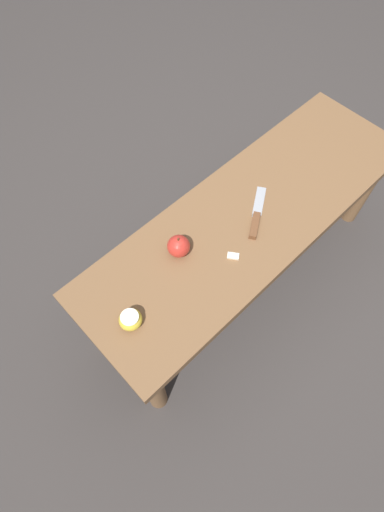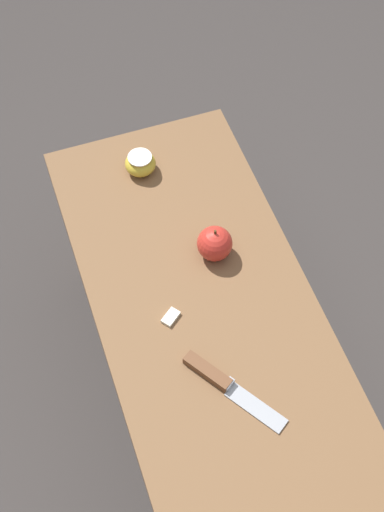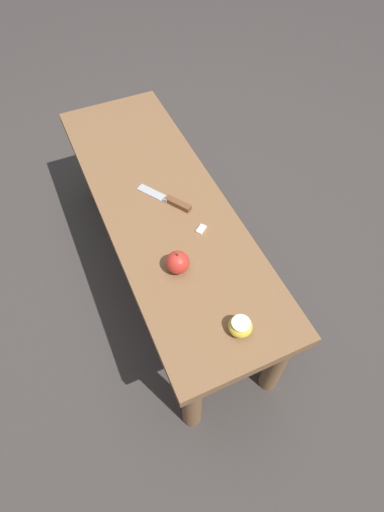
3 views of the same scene
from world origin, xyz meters
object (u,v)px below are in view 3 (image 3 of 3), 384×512
Objects in this scene: knife at (171,201)px; wooden_bench at (164,217)px; apple_whole at (178,262)px; apple_cut at (240,326)px.

wooden_bench is at bearing 33.49° from knife.
wooden_bench is 6.64× the size of knife.
knife is at bearing -18.11° from apple_whole.
apple_cut is (-0.55, -0.02, 0.10)m from wooden_bench.
knife is 0.54m from apple_cut.
apple_cut reaches higher than knife.
knife is 2.92× the size of apple_cut.
knife is 2.43× the size of apple_whole.
wooden_bench is 0.56m from apple_cut.
wooden_bench is 19.36× the size of apple_cut.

